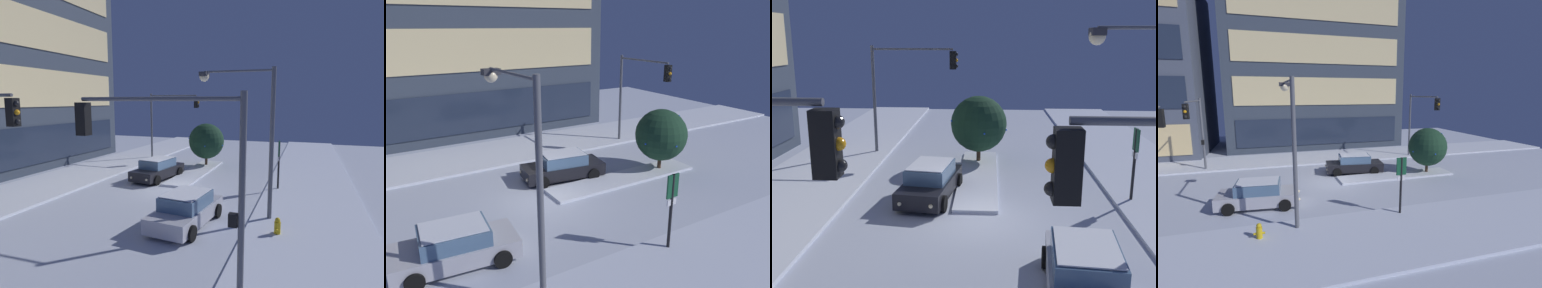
# 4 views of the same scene
# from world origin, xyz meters

# --- Properties ---
(ground) EXTENTS (52.00, 52.00, 0.00)m
(ground) POSITION_xyz_m (0.00, 0.00, 0.00)
(ground) COLOR silver
(median_strip) EXTENTS (9.00, 1.80, 0.14)m
(median_strip) POSITION_xyz_m (5.00, 0.18, 0.07)
(median_strip) COLOR silver
(median_strip) RESTS_ON ground
(car_near) EXTENTS (4.62, 2.41, 1.49)m
(car_near) POSITION_xyz_m (-4.96, -2.85, 0.71)
(car_near) COLOR #B7B7C1
(car_near) RESTS_ON ground
(car_far) EXTENTS (4.71, 2.50, 1.49)m
(car_far) POSITION_xyz_m (2.24, 2.11, 0.71)
(car_far) COLOR black
(car_far) RESTS_ON ground
(traffic_light_corner_far_right) EXTENTS (0.32, 4.91, 6.21)m
(traffic_light_corner_far_right) POSITION_xyz_m (9.38, 4.34, 4.36)
(traffic_light_corner_far_right) COLOR #565960
(traffic_light_corner_far_right) RESTS_ON ground
(parking_info_sign) EXTENTS (0.55, 0.12, 3.10)m
(parking_info_sign) POSITION_xyz_m (2.13, -6.20, 1.99)
(parking_info_sign) COLOR black
(parking_info_sign) RESTS_ON ground
(decorated_tree_median) EXTENTS (2.99, 3.01, 3.65)m
(decorated_tree_median) POSITION_xyz_m (7.71, 0.24, 2.15)
(decorated_tree_median) COLOR #473323
(decorated_tree_median) RESTS_ON ground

